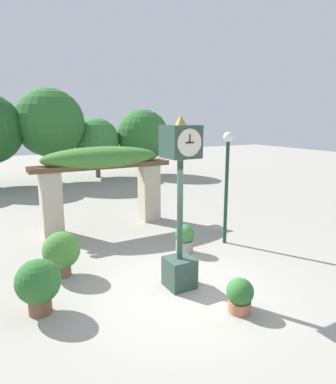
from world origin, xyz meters
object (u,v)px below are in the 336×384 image
at_px(pedestal_clock, 180,201).
at_px(potted_plant_near_left, 61,251).
at_px(potted_plant_near_right, 240,295).
at_px(potted_plant_far_left, 184,238).
at_px(lamp_post, 227,172).
at_px(potted_plant_far_right, 38,284).

relative_size(pedestal_clock, potted_plant_near_left, 3.45).
xyz_separation_m(potted_plant_near_left, potted_plant_near_right, (2.52, -3.07, -0.25)).
bearing_deg(potted_plant_near_right, potted_plant_near_left, 129.34).
distance_m(pedestal_clock, potted_plant_far_left, 2.38).
height_order(pedestal_clock, lamp_post, pedestal_clock).
bearing_deg(lamp_post, pedestal_clock, -146.68).
bearing_deg(potted_plant_far_right, potted_plant_far_left, 17.24).
xyz_separation_m(potted_plant_far_right, lamp_post, (5.21, 1.27, 1.47)).
xyz_separation_m(pedestal_clock, potted_plant_far_left, (1.07, 1.54, -1.47)).
relative_size(pedestal_clock, lamp_post, 1.13).
distance_m(pedestal_clock, potted_plant_near_right, 2.10).
xyz_separation_m(potted_plant_far_left, potted_plant_far_right, (-3.81, -1.18, 0.19)).
height_order(potted_plant_near_right, lamp_post, lamp_post).
height_order(potted_plant_far_left, lamp_post, lamp_post).
height_order(potted_plant_near_right, potted_plant_far_left, potted_plant_far_left).
height_order(potted_plant_near_left, potted_plant_far_right, same).
bearing_deg(pedestal_clock, potted_plant_far_left, 55.19).
relative_size(potted_plant_near_right, potted_plant_far_left, 0.85).
bearing_deg(lamp_post, potted_plant_far_right, -166.34).
distance_m(potted_plant_far_right, lamp_post, 5.56).
bearing_deg(potted_plant_far_right, potted_plant_near_left, 62.80).
distance_m(potted_plant_near_left, potted_plant_far_right, 1.51).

